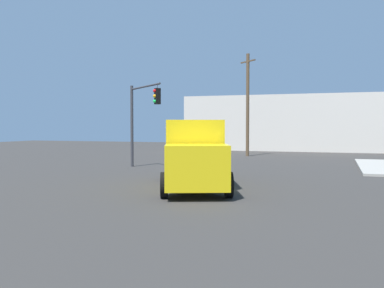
{
  "coord_description": "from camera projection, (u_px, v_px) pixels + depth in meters",
  "views": [
    {
      "loc": [
        5.71,
        -17.91,
        2.75
      ],
      "look_at": [
        -0.58,
        0.61,
        1.93
      ],
      "focal_mm": 39.7,
      "sensor_mm": 36.0,
      "label": 1
    }
  ],
  "objects": [
    {
      "name": "ground_plane",
      "position": [
        200.0,
        188.0,
        18.89
      ],
      "size": [
        100.0,
        100.0,
        0.0
      ],
      "primitive_type": "plane",
      "color": "#33302D"
    },
    {
      "name": "traffic_light_primary",
      "position": [
        140.0,
        112.0,
        27.49
      ],
      "size": [
        3.53,
        3.21,
        5.51
      ],
      "color": "#38383D",
      "rests_on": "ground"
    },
    {
      "name": "building_backdrop",
      "position": [
        287.0,
        123.0,
        48.69
      ],
      "size": [
        23.13,
        6.0,
        6.23
      ],
      "primitive_type": "cube",
      "color": "beige",
      "rests_on": "ground"
    },
    {
      "name": "delivery_truck",
      "position": [
        194.0,
        152.0,
        19.4
      ],
      "size": [
        5.11,
        8.05,
        3.02
      ],
      "color": "yellow",
      "rests_on": "ground"
    },
    {
      "name": "utility_pole",
      "position": [
        248.0,
        104.0,
        38.96
      ],
      "size": [
        1.67,
        1.61,
        9.39
      ],
      "color": "brown",
      "rests_on": "ground"
    }
  ]
}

